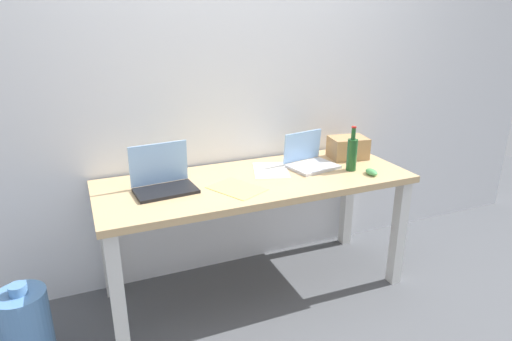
% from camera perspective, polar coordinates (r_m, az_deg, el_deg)
% --- Properties ---
extents(ground_plane, '(8.00, 8.00, 0.00)m').
position_cam_1_polar(ground_plane, '(2.98, 0.00, -14.82)').
color(ground_plane, '#515459').
extents(back_wall, '(5.20, 0.08, 2.60)m').
position_cam_1_polar(back_wall, '(2.86, -3.26, 11.91)').
color(back_wall, white).
rests_on(back_wall, ground).
extents(desk, '(1.86, 0.70, 0.76)m').
position_cam_1_polar(desk, '(2.66, 0.00, -3.06)').
color(desk, tan).
rests_on(desk, ground).
extents(laptop_left, '(0.35, 0.24, 0.25)m').
position_cam_1_polar(laptop_left, '(2.49, -11.92, -1.21)').
color(laptop_left, black).
rests_on(laptop_left, desk).
extents(laptop_right, '(0.33, 0.28, 0.21)m').
position_cam_1_polar(laptop_right, '(2.84, 6.94, 1.40)').
color(laptop_right, silver).
rests_on(laptop_right, desk).
extents(beer_bottle, '(0.06, 0.06, 0.28)m').
position_cam_1_polar(beer_bottle, '(2.79, 12.30, 2.18)').
color(beer_bottle, '#1E5123').
rests_on(beer_bottle, desk).
extents(computer_mouse, '(0.07, 0.11, 0.03)m').
position_cam_1_polar(computer_mouse, '(2.77, 14.71, -0.18)').
color(computer_mouse, '#4C9E56').
rests_on(computer_mouse, desk).
extents(cardboard_box, '(0.27, 0.22, 0.14)m').
position_cam_1_polar(cardboard_box, '(3.04, 11.80, 2.92)').
color(cardboard_box, tan).
rests_on(cardboard_box, desk).
extents(paper_sheet_near_back, '(0.29, 0.35, 0.00)m').
position_cam_1_polar(paper_sheet_near_back, '(2.76, 1.91, 0.05)').
color(paper_sheet_near_back, white).
rests_on(paper_sheet_near_back, desk).
extents(paper_yellow_folder, '(0.32, 0.36, 0.00)m').
position_cam_1_polar(paper_yellow_folder, '(2.47, -2.51, -2.33)').
color(paper_yellow_folder, '#F4E06B').
rests_on(paper_yellow_folder, desk).
extents(water_cooler_jug, '(0.25, 0.25, 0.45)m').
position_cam_1_polar(water_cooler_jug, '(2.62, -27.63, -17.43)').
color(water_cooler_jug, '#598CC6').
rests_on(water_cooler_jug, ground).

